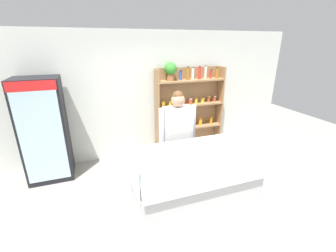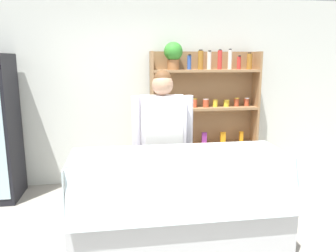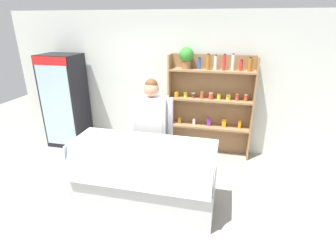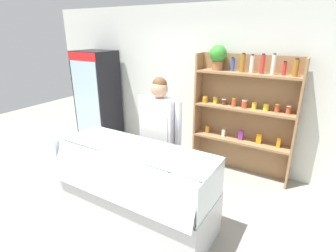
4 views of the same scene
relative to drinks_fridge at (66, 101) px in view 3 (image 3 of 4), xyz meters
name	(u,v)px [view 3 (image 3 of 4)]	position (x,y,z in m)	size (l,w,h in m)	color
ground_plane	(138,206)	(2.14, -1.70, -0.95)	(12.00, 12.00, 0.00)	gray
back_wall	(170,83)	(2.14, 0.44, 0.40)	(6.80, 0.10, 2.70)	silver
drinks_fridge	(66,101)	(0.00, 0.00, 0.00)	(0.76, 0.63, 1.90)	black
shelving_unit	(208,97)	(2.92, 0.23, 0.22)	(1.59, 0.29, 2.07)	#9E754C
deli_display_case	(144,187)	(2.24, -1.67, -0.64)	(1.95, 0.79, 1.01)	silver
shop_clerk	(152,124)	(2.18, -1.02, 0.08)	(0.66, 0.25, 1.72)	#383D51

